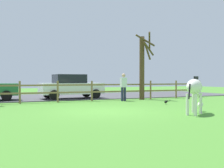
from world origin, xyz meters
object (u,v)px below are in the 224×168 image
at_px(bare_tree, 143,65).
at_px(crow_on_grass, 166,102).
at_px(parked_car_white, 71,86).
at_px(visitor_left_of_tree, 124,86).
at_px(zebra, 195,89).

relative_size(bare_tree, crow_on_grass, 19.79).
relative_size(parked_car_white, visitor_left_of_tree, 2.48).
distance_m(parked_car_white, visitor_left_of_tree, 3.65).
bearing_deg(visitor_left_of_tree, bare_tree, 19.28).
xyz_separation_m(bare_tree, crow_on_grass, (-0.51, -3.30, -2.09)).
bearing_deg(crow_on_grass, parked_car_white, 123.80).
bearing_deg(parked_car_white, visitor_left_of_tree, -47.07).
bearing_deg(crow_on_grass, visitor_left_of_tree, 112.44).
distance_m(bare_tree, parked_car_white, 4.83).
xyz_separation_m(bare_tree, visitor_left_of_tree, (-1.64, -0.57, -1.31)).
height_order(bare_tree, zebra, bare_tree).
xyz_separation_m(zebra, visitor_left_of_tree, (0.22, 6.48, -0.02)).
height_order(parked_car_white, visitor_left_of_tree, visitor_left_of_tree).
bearing_deg(zebra, bare_tree, 75.25).
bearing_deg(zebra, parked_car_white, 103.94).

